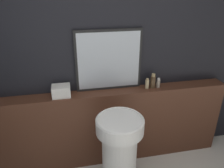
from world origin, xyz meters
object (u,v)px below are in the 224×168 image
at_px(mirror, 109,61).
at_px(shampoo_bottle, 147,84).
at_px(towel_stack, 61,91).
at_px(conditioner_bottle, 153,81).
at_px(lotion_bottle, 158,83).
at_px(pedestal_sink, 119,152).

height_order(mirror, shampoo_bottle, mirror).
distance_m(towel_stack, conditioner_bottle, 0.98).
bearing_deg(conditioner_bottle, towel_stack, 180.00).
height_order(towel_stack, shampoo_bottle, same).
xyz_separation_m(conditioner_bottle, lotion_bottle, (0.06, 0.00, -0.03)).
bearing_deg(shampoo_bottle, lotion_bottle, -0.00).
bearing_deg(lotion_bottle, towel_stack, 180.00).
bearing_deg(shampoo_bottle, towel_stack, -180.00).
distance_m(mirror, towel_stack, 0.58).
bearing_deg(shampoo_bottle, mirror, 169.43).
bearing_deg(mirror, towel_stack, -171.47).
bearing_deg(towel_stack, shampoo_bottle, 0.00).
xyz_separation_m(pedestal_sink, shampoo_bottle, (0.41, 0.45, 0.48)).
bearing_deg(pedestal_sink, conditioner_bottle, 43.54).
bearing_deg(mirror, shampoo_bottle, -10.57).
xyz_separation_m(mirror, towel_stack, (-0.51, -0.08, -0.26)).
relative_size(towel_stack, shampoo_bottle, 1.57).
bearing_deg(mirror, lotion_bottle, -8.07).
distance_m(pedestal_sink, towel_stack, 0.83).
height_order(pedestal_sink, shampoo_bottle, shampoo_bottle).
bearing_deg(mirror, conditioner_bottle, -9.15).
bearing_deg(lotion_bottle, pedestal_sink, -140.08).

